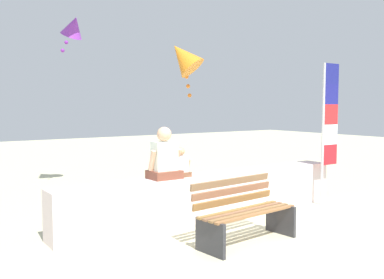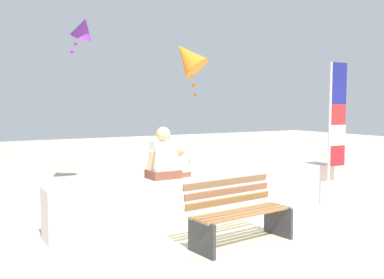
# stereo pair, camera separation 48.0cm
# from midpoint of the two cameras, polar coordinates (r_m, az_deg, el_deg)

# --- Properties ---
(ground_plane) EXTENTS (40.00, 40.00, 0.00)m
(ground_plane) POSITION_cam_midpoint_polar(r_m,az_deg,el_deg) (6.56, 11.17, -12.61)
(ground_plane) COLOR beige
(seawall_ledge) EXTENTS (5.52, 0.50, 0.76)m
(seawall_ledge) POSITION_cam_midpoint_polar(r_m,az_deg,el_deg) (7.47, 4.37, -7.40)
(seawall_ledge) COLOR silver
(seawall_ledge) RESTS_ON ground
(park_bench) EXTENTS (1.59, 0.75, 0.88)m
(park_bench) POSITION_cam_midpoint_polar(r_m,az_deg,el_deg) (6.16, 8.42, -9.71)
(park_bench) COLOR #91613A
(park_bench) RESTS_ON ground
(person_adult) EXTENTS (0.54, 0.40, 0.82)m
(person_adult) POSITION_cam_midpoint_polar(r_m,az_deg,el_deg) (6.88, -1.82, -2.50)
(person_adult) COLOR brown
(person_adult) RESTS_ON seawall_ledge
(person_child) EXTENTS (0.32, 0.23, 0.48)m
(person_child) POSITION_cam_midpoint_polar(r_m,az_deg,el_deg) (7.05, 0.40, -3.41)
(person_child) COLOR brown
(person_child) RESTS_ON seawall_ledge
(flag_banner) EXTENTS (0.45, 0.05, 2.73)m
(flag_banner) POSITION_cam_midpoint_polar(r_m,az_deg,el_deg) (8.67, 19.88, 2.19)
(flag_banner) COLOR #B7B7BC
(flag_banner) RESTS_ON ground
(kite_orange) EXTENTS (0.91, 0.94, 1.15)m
(kite_orange) POSITION_cam_midpoint_polar(r_m,az_deg,el_deg) (8.36, 1.12, 10.79)
(kite_orange) COLOR orange
(kite_purple) EXTENTS (0.64, 0.73, 0.87)m
(kite_purple) POSITION_cam_midpoint_polar(r_m,az_deg,el_deg) (10.00, -12.80, 14.13)
(kite_purple) COLOR purple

